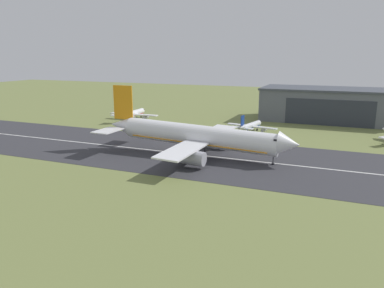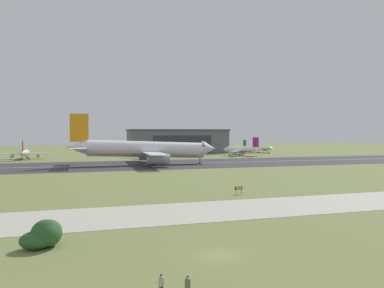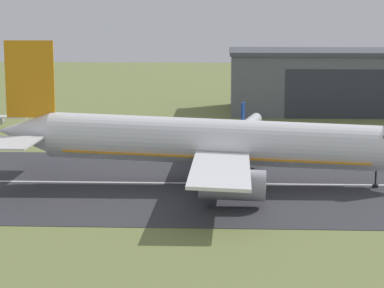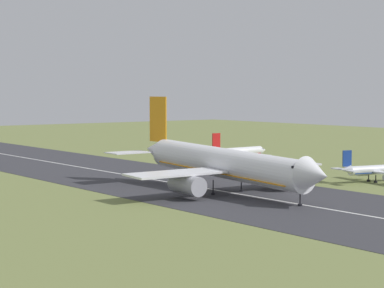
{
  "view_description": "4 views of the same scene",
  "coord_description": "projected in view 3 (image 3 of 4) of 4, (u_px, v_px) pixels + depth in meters",
  "views": [
    {
      "loc": [
        50.93,
        11.5,
        29.54
      ],
      "look_at": [
        17.12,
        92.92,
        8.43
      ],
      "focal_mm": 35.0,
      "sensor_mm": 36.0,
      "label": 1
    },
    {
      "loc": [
        -13.88,
        -36.92,
        13.14
      ],
      "look_at": [
        27.29,
        101.37,
        8.54
      ],
      "focal_mm": 35.0,
      "sensor_mm": 36.0,
      "label": 2
    },
    {
      "loc": [
        12.66,
        9.28,
        24.26
      ],
      "look_at": [
        8.5,
        104.1,
        7.25
      ],
      "focal_mm": 70.0,
      "sensor_mm": 36.0,
      "label": 3
    },
    {
      "loc": [
        132.09,
        11.85,
        21.57
      ],
      "look_at": [
        11.7,
        102.48,
        10.8
      ],
      "focal_mm": 70.0,
      "sensor_mm": 36.0,
      "label": 4
    }
  ],
  "objects": [
    {
      "name": "runway_strip",
      "position": [
        135.0,
        183.0,
        106.52
      ],
      "size": [
        370.51,
        44.43,
        0.06
      ],
      "primitive_type": "cube",
      "color": "#333338",
      "rests_on": "ground_plane"
    },
    {
      "name": "runway_centreline",
      "position": [
        135.0,
        182.0,
        106.51
      ],
      "size": [
        333.46,
        0.7,
        0.01
      ],
      "primitive_type": "cube",
      "color": "silver",
      "rests_on": "runway_strip"
    },
    {
      "name": "hangar_building",
      "position": [
        356.0,
        81.0,
        180.72
      ],
      "size": [
        61.09,
        27.17,
        14.86
      ],
      "color": "slate",
      "rests_on": "ground_plane"
    },
    {
      "name": "airplane_parked_east",
      "position": [
        250.0,
        124.0,
        143.21
      ],
      "size": [
        20.61,
        18.35,
        7.77
      ],
      "color": "silver",
      "rests_on": "ground_plane"
    },
    {
      "name": "airplane_landing",
      "position": [
        213.0,
        143.0,
        103.92
      ],
      "size": [
        60.19,
        47.76,
        20.16
      ],
      "color": "white",
      "rests_on": "ground_plane"
    }
  ]
}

